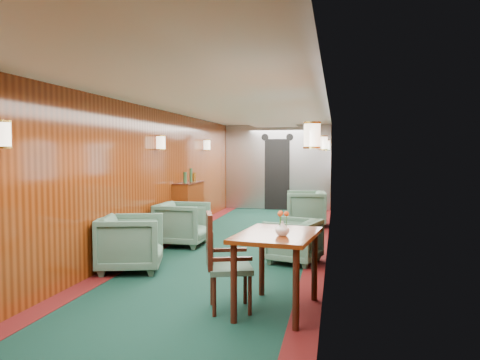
{
  "coord_description": "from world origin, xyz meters",
  "views": [
    {
      "loc": [
        1.63,
        -7.3,
        1.64
      ],
      "look_at": [
        0.0,
        0.63,
        1.15
      ],
      "focal_mm": 35.0,
      "sensor_mm": 36.0,
      "label": 1
    }
  ],
  "objects": [
    {
      "name": "credenza",
      "position": [
        -1.34,
        1.87,
        0.52
      ],
      "size": [
        0.36,
        1.14,
        1.3
      ],
      "color": "#682A0D",
      "rests_on": "ground"
    },
    {
      "name": "bulkhead",
      "position": [
        0.0,
        5.91,
        1.18
      ],
      "size": [
        2.98,
        0.17,
        2.39
      ],
      "color": "#ACAEB3",
      "rests_on": "ground"
    },
    {
      "name": "armchair_left_near",
      "position": [
        -1.13,
        -1.36,
        0.39
      ],
      "size": [
        1.05,
        1.03,
        0.77
      ],
      "primitive_type": "imported",
      "rotation": [
        0.0,
        0.0,
        1.86
      ],
      "color": "#1A3D31",
      "rests_on": "ground"
    },
    {
      "name": "dining_table",
      "position": [
        1.05,
        -2.59,
        0.68
      ],
      "size": [
        0.9,
        1.17,
        0.81
      ],
      "rotation": [
        0.0,
        0.0,
        -0.14
      ],
      "color": "#682A0D",
      "rests_on": "ground"
    },
    {
      "name": "armchair_left_far",
      "position": [
        -0.99,
        0.43,
        0.38
      ],
      "size": [
        0.84,
        0.82,
        0.76
      ],
      "primitive_type": "imported",
      "rotation": [
        0.0,
        0.0,
        1.56
      ],
      "color": "#1A3D31",
      "rests_on": "ground"
    },
    {
      "name": "side_chair",
      "position": [
        0.48,
        -2.68,
        0.55
      ],
      "size": [
        0.56,
        0.58,
        1.02
      ],
      "rotation": [
        0.0,
        0.0,
        0.32
      ],
      "color": "#1A3D31",
      "rests_on": "ground"
    },
    {
      "name": "windows_right",
      "position": [
        1.49,
        0.25,
        1.45
      ],
      "size": [
        0.02,
        8.6,
        0.8
      ],
      "color": "#AEAFB5",
      "rests_on": "ground"
    },
    {
      "name": "flower_vase",
      "position": [
        1.12,
        -2.73,
        0.88
      ],
      "size": [
        0.16,
        0.16,
        0.15
      ],
      "primitive_type": "imported",
      "rotation": [
        0.0,
        0.0,
        -0.17
      ],
      "color": "silver",
      "rests_on": "dining_table"
    },
    {
      "name": "armchair_right_near",
      "position": [
        1.03,
        -0.45,
        0.33
      ],
      "size": [
        0.89,
        0.88,
        0.66
      ],
      "primitive_type": "imported",
      "rotation": [
        0.0,
        0.0,
        -1.86
      ],
      "color": "#1A3D31",
      "rests_on": "ground"
    },
    {
      "name": "wall_sconces",
      "position": [
        0.0,
        0.57,
        1.79
      ],
      "size": [
        2.97,
        7.97,
        0.25
      ],
      "color": "beige",
      "rests_on": "ground"
    },
    {
      "name": "armchair_right_far",
      "position": [
        0.98,
        3.05,
        0.39
      ],
      "size": [
        0.93,
        0.91,
        0.78
      ],
      "primitive_type": "imported",
      "rotation": [
        0.0,
        0.0,
        -1.47
      ],
      "color": "#1A3D31",
      "rests_on": "ground"
    },
    {
      "name": "room",
      "position": [
        0.0,
        0.0,
        1.63
      ],
      "size": [
        12.0,
        12.1,
        2.4
      ],
      "color": "black",
      "rests_on": "ground"
    }
  ]
}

